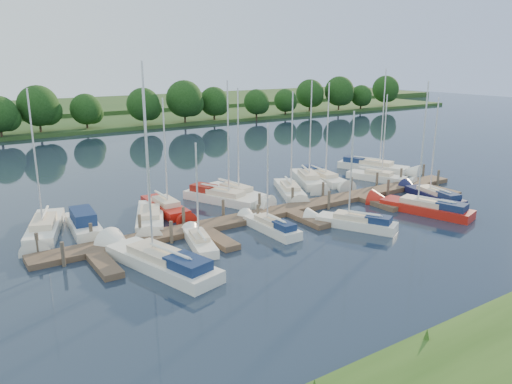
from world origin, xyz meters
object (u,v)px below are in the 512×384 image
dock (290,212)px  sailboat_n_5 (237,195)px  sailboat_s_2 (270,227)px  motorboat (84,226)px  sailboat_n_0 (44,231)px

dock → sailboat_n_5: bearing=99.1°
dock → sailboat_s_2: sailboat_s_2 is taller
motorboat → sailboat_s_2: sailboat_s_2 is taller
dock → sailboat_n_5: 6.80m
sailboat_n_0 → sailboat_n_5: 16.74m
sailboat_n_0 → sailboat_s_2: bearing=167.4°
dock → motorboat: 16.06m
sailboat_n_0 → dock: bearing=179.4°
motorboat → sailboat_s_2: bearing=152.0°
sailboat_n_0 → motorboat: 2.79m
sailboat_n_0 → sailboat_n_5: size_ratio=1.05×
dock → motorboat: size_ratio=6.04×
dock → motorboat: (-15.20, 5.19, 0.19)m
dock → sailboat_n_0: 18.85m
sailboat_n_0 → sailboat_n_5: (16.73, 0.56, 0.00)m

